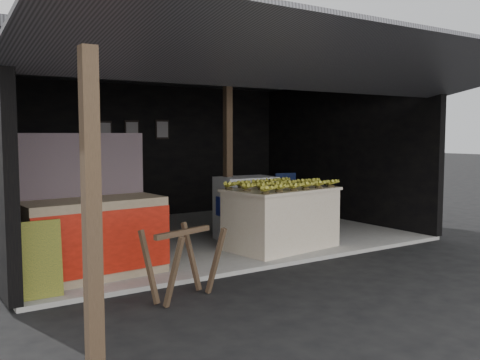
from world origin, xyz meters
TOP-DOWN VIEW (x-y plane):
  - ground at (0.00, 0.00)m, footprint 80.00×80.00m
  - concrete_slab at (0.00, 2.50)m, footprint 7.00×5.00m
  - shophouse at (0.00, 2.82)m, footprint 7.40×7.29m
  - banana_table at (0.59, 0.79)m, footprint 1.84×1.27m
  - banana_pile at (0.59, 0.79)m, footprint 1.70×1.15m
  - white_crate at (0.54, 1.70)m, footprint 1.01×0.73m
  - neighbor_stall at (-2.43, 0.79)m, footprint 1.81×0.92m
  - green_signboard at (-3.25, 0.22)m, footprint 0.57×0.10m
  - sawhorse at (-1.84, -0.54)m, footprint 0.88×0.87m
  - water_barrel at (1.52, 1.16)m, footprint 0.32×0.32m
  - plastic_chair at (2.31, 2.77)m, footprint 0.55×0.55m
  - magenta_rug at (1.78, 2.18)m, footprint 1.51×1.01m
  - picture_frames at (-0.17, 4.89)m, footprint 1.62×0.04m

SIDE VIEW (x-z plane):
  - ground at x=0.00m, z-range 0.00..0.00m
  - concrete_slab at x=0.00m, z-range 0.00..0.06m
  - magenta_rug at x=1.78m, z-range 0.06..0.07m
  - water_barrel at x=1.52m, z-range 0.06..0.53m
  - green_signboard at x=-3.25m, z-range 0.06..0.92m
  - sawhorse at x=-1.84m, z-range 0.11..0.90m
  - banana_table at x=0.59m, z-range 0.06..1.01m
  - white_crate at x=0.54m, z-range 0.06..1.13m
  - neighbor_stall at x=-2.43m, z-range -0.31..1.50m
  - plastic_chair at x=2.31m, z-range 0.15..1.14m
  - banana_pile at x=0.59m, z-range 1.01..1.20m
  - picture_frames at x=-0.17m, z-range 1.70..2.16m
  - shophouse at x=0.00m, z-range 0.59..3.61m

